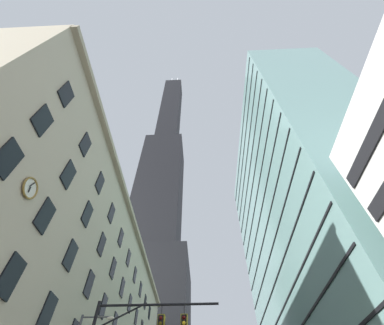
# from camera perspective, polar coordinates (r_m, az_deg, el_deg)

# --- Properties ---
(station_building) EXTENTS (17.31, 58.60, 26.49)m
(station_building) POSITION_cam_1_polar(r_m,az_deg,el_deg) (40.33, -29.53, -28.20)
(station_building) COLOR #BCAF93
(station_building) RESTS_ON ground
(dark_skyscraper) EXTENTS (27.60, 27.60, 220.37)m
(dark_skyscraper) POSITION_cam_1_polar(r_m,az_deg,el_deg) (107.69, -8.08, -12.33)
(dark_skyscraper) COLOR black
(dark_skyscraper) RESTS_ON ground
(glass_office_midrise) EXTENTS (15.02, 45.16, 59.07)m
(glass_office_midrise) POSITION_cam_1_polar(r_m,az_deg,el_deg) (51.61, 24.00, -13.04)
(glass_office_midrise) COLOR gray
(glass_office_midrise) RESTS_ON ground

